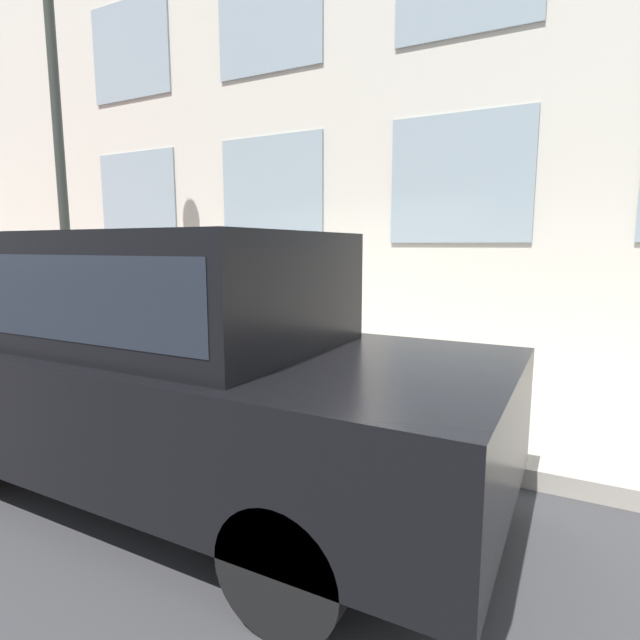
% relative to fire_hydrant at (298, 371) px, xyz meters
% --- Properties ---
extents(ground_plane, '(80.00, 80.00, 0.00)m').
position_rel_fire_hydrant_xyz_m(ground_plane, '(-0.52, 0.27, -0.51)').
color(ground_plane, '#38383A').
extents(sidewalk, '(2.61, 60.00, 0.15)m').
position_rel_fire_hydrant_xyz_m(sidewalk, '(0.78, 0.27, -0.44)').
color(sidewalk, '#A8A093').
rests_on(sidewalk, ground_plane).
extents(building_facade, '(0.33, 40.00, 9.63)m').
position_rel_fire_hydrant_xyz_m(building_facade, '(2.23, 0.27, 4.30)').
color(building_facade, beige).
rests_on(building_facade, ground_plane).
extents(fire_hydrant, '(0.33, 0.44, 0.70)m').
position_rel_fire_hydrant_xyz_m(fire_hydrant, '(0.00, 0.00, 0.00)').
color(fire_hydrant, '#2D7260').
rests_on(fire_hydrant, sidewalk).
extents(person, '(0.31, 0.20, 1.27)m').
position_rel_fire_hydrant_xyz_m(person, '(0.19, -0.42, 0.41)').
color(person, '#726651').
rests_on(person, sidewalk).
extents(parked_car_black_near, '(1.86, 4.62, 1.88)m').
position_rel_fire_hydrant_xyz_m(parked_car_black_near, '(-1.70, 0.03, 0.49)').
color(parked_car_black_near, black).
rests_on(parked_car_black_near, ground_plane).
extents(street_lamp, '(0.36, 0.36, 5.94)m').
position_rel_fire_hydrant_xyz_m(street_lamp, '(-0.05, 3.44, 3.30)').
color(street_lamp, '#2D332D').
rests_on(street_lamp, sidewalk).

